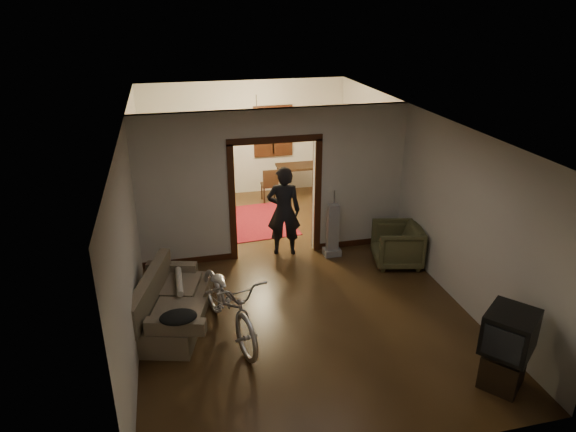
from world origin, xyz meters
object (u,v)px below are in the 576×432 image
object	(u,v)px
bicycle	(229,301)
desk	(299,182)
armchair	(397,245)
person	(284,211)
sofa	(174,298)
locker	(193,167)

from	to	relation	value
bicycle	desk	bearing A→B (deg)	51.34
armchair	person	world-z (taller)	person
bicycle	person	size ratio (longest dim) A/B	1.16
sofa	locker	bearing A→B (deg)	98.45
locker	desk	distance (m)	2.60
sofa	person	world-z (taller)	person
bicycle	armchair	distance (m)	3.58
sofa	desk	bearing A→B (deg)	72.13
armchair	bicycle	bearing A→B (deg)	-54.22
desk	locker	bearing A→B (deg)	-163.92
person	locker	bearing A→B (deg)	-52.87
locker	person	bearing A→B (deg)	-67.53
armchair	person	size ratio (longest dim) A/B	0.49
bicycle	desk	world-z (taller)	bicycle
sofa	locker	size ratio (longest dim) A/B	1.00
sofa	bicycle	bearing A→B (deg)	-14.65
locker	bicycle	bearing A→B (deg)	-92.15
bicycle	locker	xyz separation A→B (m)	(-0.13, 5.39, 0.38)
bicycle	locker	size ratio (longest dim) A/B	1.11
bicycle	person	bearing A→B (deg)	46.20
armchair	desk	size ratio (longest dim) A/B	0.77
bicycle	sofa	bearing A→B (deg)	135.63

